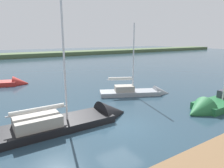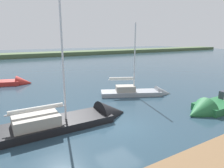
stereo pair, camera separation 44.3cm
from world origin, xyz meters
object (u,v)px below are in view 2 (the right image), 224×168
sailboat_outer_mooring (3,83)px  sailboat_inner_slip (217,107)px  sailboat_near_dock (141,94)px  sailboat_far_right (76,121)px

sailboat_outer_mooring → sailboat_inner_slip: 23.18m
sailboat_near_dock → sailboat_far_right: sailboat_far_right is taller
sailboat_near_dock → sailboat_inner_slip: bearing=-43.5°
sailboat_near_dock → sailboat_far_right: (8.13, 3.22, 0.06)m
sailboat_far_right → sailboat_outer_mooring: 15.60m
sailboat_outer_mooring → sailboat_inner_slip: bearing=-35.1°
sailboat_near_dock → sailboat_far_right: bearing=-132.8°
sailboat_inner_slip → sailboat_far_right: bearing=-17.0°
sailboat_near_dock → sailboat_inner_slip: size_ratio=0.85×
sailboat_near_dock → sailboat_inner_slip: 6.93m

